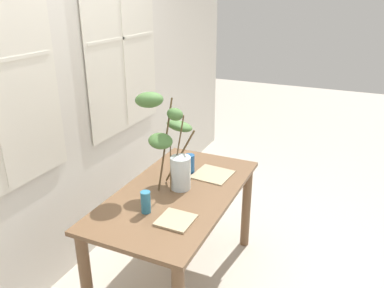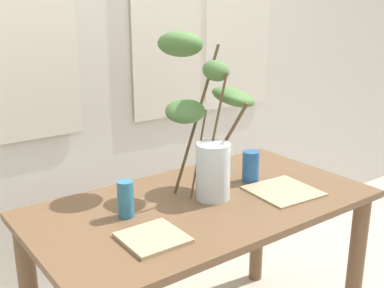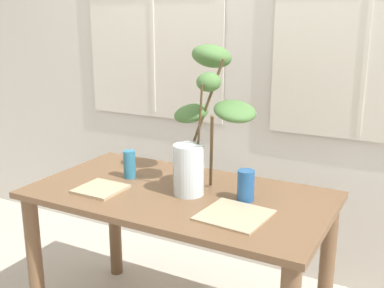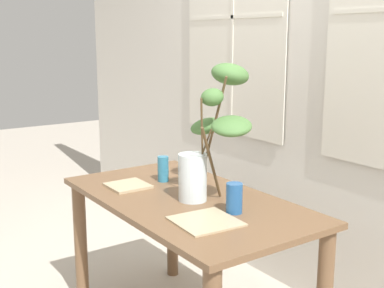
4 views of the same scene
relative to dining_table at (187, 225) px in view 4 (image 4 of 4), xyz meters
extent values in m
cube|color=beige|center=(0.00, 0.91, 0.88)|extent=(5.84, 0.12, 3.01)
cube|color=white|center=(-0.67, 0.84, 1.09)|extent=(0.95, 0.01, 1.52)
cube|color=silver|center=(-0.67, 0.83, 1.09)|extent=(1.02, 0.01, 1.59)
cube|color=silver|center=(-0.67, 0.83, 1.09)|extent=(0.02, 0.01, 1.52)
cube|color=silver|center=(-0.67, 0.83, 1.09)|extent=(0.95, 0.01, 0.02)
cube|color=brown|center=(0.00, 0.00, 0.13)|extent=(1.42, 0.77, 0.03)
cylinder|color=brown|center=(-0.65, -0.33, -0.26)|extent=(0.08, 0.08, 0.75)
cylinder|color=brown|center=(-0.65, 0.33, -0.26)|extent=(0.08, 0.08, 0.75)
cylinder|color=silver|center=(0.05, 0.00, 0.27)|extent=(0.14, 0.14, 0.24)
cylinder|color=silver|center=(0.05, 0.00, 0.19)|extent=(0.13, 0.13, 0.08)
cylinder|color=brown|center=(0.02, 0.06, 0.33)|extent=(0.13, 0.07, 0.35)
ellipsoid|color=#477038|center=(0.00, 0.12, 0.51)|extent=(0.23, 0.23, 0.13)
cylinder|color=brown|center=(0.09, 0.04, 0.41)|extent=(0.08, 0.08, 0.52)
ellipsoid|color=#477038|center=(0.12, 0.07, 0.67)|extent=(0.16, 0.17, 0.12)
cylinder|color=brown|center=(0.05, 0.12, 0.46)|extent=(0.24, 0.01, 0.62)
ellipsoid|color=#477038|center=(0.05, 0.23, 0.77)|extent=(0.21, 0.21, 0.16)
cylinder|color=brown|center=(0.15, 0.05, 0.35)|extent=(0.11, 0.20, 0.39)
ellipsoid|color=#477038|center=(0.24, 0.09, 0.55)|extent=(0.27, 0.27, 0.13)
cylinder|color=teal|center=(-0.33, 0.06, 0.22)|extent=(0.06, 0.06, 0.14)
cylinder|color=#235693|center=(0.32, 0.05, 0.22)|extent=(0.08, 0.08, 0.14)
cube|color=tan|center=(-0.34, -0.16, 0.15)|extent=(0.21, 0.21, 0.01)
cube|color=tan|center=(0.34, -0.13, 0.15)|extent=(0.29, 0.29, 0.01)
camera|label=1|loc=(-2.14, -1.08, 1.46)|focal=36.05mm
camera|label=2|loc=(-1.11, -1.43, 0.94)|focal=44.03mm
camera|label=3|loc=(1.05, -1.82, 0.96)|focal=43.99mm
camera|label=4|loc=(2.07, -1.41, 0.96)|focal=47.68mm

